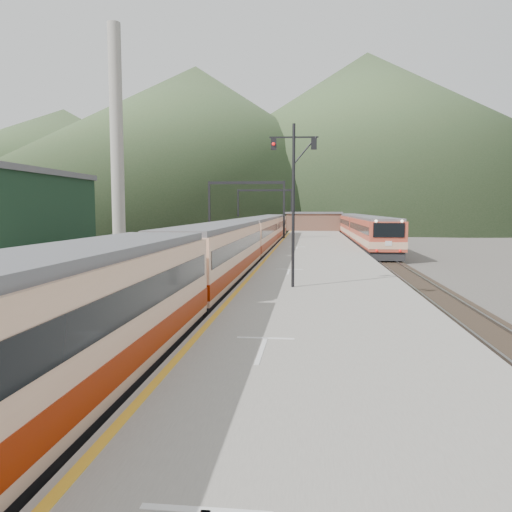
# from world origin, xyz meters

# --- Properties ---
(track_main) EXTENTS (2.60, 200.00, 0.23)m
(track_main) POSITION_xyz_m (0.00, 40.00, 0.07)
(track_main) COLOR black
(track_main) RESTS_ON ground
(track_far) EXTENTS (2.60, 200.00, 0.23)m
(track_far) POSITION_xyz_m (-5.00, 40.00, 0.07)
(track_far) COLOR black
(track_far) RESTS_ON ground
(track_second) EXTENTS (2.60, 200.00, 0.23)m
(track_second) POSITION_xyz_m (11.50, 40.00, 0.07)
(track_second) COLOR black
(track_second) RESTS_ON ground
(platform) EXTENTS (8.00, 100.00, 1.00)m
(platform) POSITION_xyz_m (5.60, 38.00, 0.50)
(platform) COLOR gray
(platform) RESTS_ON ground
(gantry_near) EXTENTS (9.55, 0.25, 8.00)m
(gantry_near) POSITION_xyz_m (-2.85, 55.00, 5.59)
(gantry_near) COLOR black
(gantry_near) RESTS_ON ground
(gantry_far) EXTENTS (9.55, 0.25, 8.00)m
(gantry_far) POSITION_xyz_m (-2.85, 80.00, 5.59)
(gantry_far) COLOR black
(gantry_far) RESTS_ON ground
(smokestack) EXTENTS (1.80, 1.80, 30.00)m
(smokestack) POSITION_xyz_m (-22.00, 62.00, 15.00)
(smokestack) COLOR #9E998E
(smokestack) RESTS_ON ground
(station_shed) EXTENTS (9.40, 4.40, 3.10)m
(station_shed) POSITION_xyz_m (5.60, 78.00, 2.57)
(station_shed) COLOR brown
(station_shed) RESTS_ON platform
(hill_a) EXTENTS (180.00, 180.00, 60.00)m
(hill_a) POSITION_xyz_m (-40.00, 190.00, 30.00)
(hill_a) COLOR #344C29
(hill_a) RESTS_ON ground
(hill_b) EXTENTS (220.00, 220.00, 75.00)m
(hill_b) POSITION_xyz_m (30.00, 230.00, 37.50)
(hill_b) COLOR #344C29
(hill_b) RESTS_ON ground
(hill_d) EXTENTS (200.00, 200.00, 55.00)m
(hill_d) POSITION_xyz_m (-120.00, 240.00, 27.50)
(hill_d) COLOR #344C29
(hill_d) RESTS_ON ground
(main_train) EXTENTS (2.79, 76.51, 3.40)m
(main_train) POSITION_xyz_m (0.00, 30.25, 1.93)
(main_train) COLOR #E1AB85
(main_train) RESTS_ON track_main
(second_train) EXTENTS (3.13, 64.06, 3.82)m
(second_train) POSITION_xyz_m (11.50, 68.01, 2.14)
(second_train) COLOR #C04630
(second_train) RESTS_ON track_second
(signal_mast) EXTENTS (2.20, 0.30, 7.38)m
(signal_mast) POSITION_xyz_m (4.23, 16.45, 5.48)
(signal_mast) COLOR black
(signal_mast) RESTS_ON platform
(short_signal_a) EXTENTS (0.25, 0.20, 2.27)m
(short_signal_a) POSITION_xyz_m (-2.62, 8.57, 1.46)
(short_signal_a) COLOR black
(short_signal_a) RESTS_ON ground
(short_signal_b) EXTENTS (0.23, 0.18, 2.27)m
(short_signal_b) POSITION_xyz_m (-2.91, 35.84, 1.46)
(short_signal_b) COLOR black
(short_signal_b) RESTS_ON ground
(short_signal_c) EXTENTS (0.26, 0.23, 2.27)m
(short_signal_c) POSITION_xyz_m (-7.00, 20.37, 1.46)
(short_signal_c) COLOR black
(short_signal_c) RESTS_ON ground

